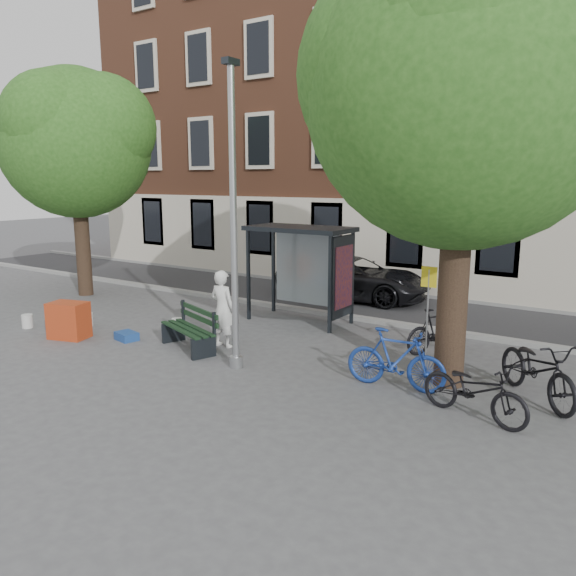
# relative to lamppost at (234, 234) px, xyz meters

# --- Properties ---
(ground) EXTENTS (90.00, 90.00, 0.00)m
(ground) POSITION_rel_lamppost_xyz_m (0.00, 0.00, -2.78)
(ground) COLOR #4C4C4F
(ground) RESTS_ON ground
(road) EXTENTS (40.00, 4.00, 0.01)m
(road) POSITION_rel_lamppost_xyz_m (0.00, 7.00, -2.78)
(road) COLOR #28282B
(road) RESTS_ON ground
(curb_near) EXTENTS (40.00, 0.25, 0.12)m
(curb_near) POSITION_rel_lamppost_xyz_m (0.00, 5.00, -2.72)
(curb_near) COLOR gray
(curb_near) RESTS_ON ground
(curb_far) EXTENTS (40.00, 0.25, 0.12)m
(curb_far) POSITION_rel_lamppost_xyz_m (0.00, 9.00, -2.72)
(curb_far) COLOR gray
(curb_far) RESTS_ON ground
(building_row) EXTENTS (30.00, 8.00, 14.00)m
(building_row) POSITION_rel_lamppost_xyz_m (0.00, 13.00, 4.22)
(building_row) COLOR brown
(building_row) RESTS_ON ground
(lamppost) EXTENTS (0.28, 0.35, 6.11)m
(lamppost) POSITION_rel_lamppost_xyz_m (0.00, 0.00, 0.00)
(lamppost) COLOR #9EA0A3
(lamppost) RESTS_ON ground
(tree_right) EXTENTS (5.76, 5.60, 8.20)m
(tree_right) POSITION_rel_lamppost_xyz_m (4.01, 1.38, 2.83)
(tree_right) COLOR black
(tree_right) RESTS_ON ground
(tree_left) EXTENTS (5.18, 4.86, 7.40)m
(tree_left) POSITION_rel_lamppost_xyz_m (-8.99, 2.88, 2.43)
(tree_left) COLOR black
(tree_left) RESTS_ON ground
(bus_shelter) EXTENTS (2.85, 1.45, 2.62)m
(bus_shelter) POSITION_rel_lamppost_xyz_m (-0.61, 4.11, -0.87)
(bus_shelter) COLOR #1E2328
(bus_shelter) RESTS_ON ground
(painter) EXTENTS (0.67, 0.44, 1.81)m
(painter) POSITION_rel_lamppost_xyz_m (-1.20, 1.00, -1.88)
(painter) COLOR silver
(painter) RESTS_ON ground
(bench) EXTENTS (1.92, 1.18, 0.95)m
(bench) POSITION_rel_lamppost_xyz_m (-1.69, 0.41, -2.35)
(bench) COLOR #1E2328
(bench) RESTS_ON ground
(bike_a) EXTENTS (1.99, 1.11, 0.99)m
(bike_a) POSITION_rel_lamppost_xyz_m (4.85, 0.17, -2.29)
(bike_a) COLOR black
(bike_a) RESTS_ON ground
(bike_b) EXTENTS (1.95, 0.72, 1.15)m
(bike_b) POSITION_rel_lamppost_xyz_m (3.24, 0.72, -2.21)
(bike_b) COLOR navy
(bike_b) RESTS_ON ground
(bike_c) EXTENTS (2.08, 2.14, 1.16)m
(bike_c) POSITION_rel_lamppost_xyz_m (5.55, 1.59, -2.20)
(bike_c) COLOR black
(bike_c) RESTS_ON ground
(bike_d) EXTENTS (1.24, 1.76, 1.04)m
(bike_d) POSITION_rel_lamppost_xyz_m (3.12, 3.35, -2.26)
(bike_d) COLOR black
(bike_d) RESTS_ON ground
(car_dark) EXTENTS (5.19, 2.87, 1.38)m
(car_dark) POSITION_rel_lamppost_xyz_m (-1.14, 7.49, -2.10)
(car_dark) COLOR black
(car_dark) RESTS_ON ground
(red_stand) EXTENTS (1.03, 0.83, 0.90)m
(red_stand) POSITION_rel_lamppost_xyz_m (-4.82, -0.58, -2.33)
(red_stand) COLOR #AA3616
(red_stand) RESTS_ON ground
(blue_crate) EXTENTS (0.62, 0.51, 0.20)m
(blue_crate) POSITION_rel_lamppost_xyz_m (-3.50, 0.08, -2.68)
(blue_crate) COLOR navy
(blue_crate) RESTS_ON ground
(bucket_a) EXTENTS (0.36, 0.36, 0.36)m
(bucket_a) POSITION_rel_lamppost_xyz_m (-6.59, -0.61, -2.60)
(bucket_a) COLOR silver
(bucket_a) RESTS_ON ground
(bucket_b) EXTENTS (0.37, 0.37, 0.36)m
(bucket_b) POSITION_rel_lamppost_xyz_m (-3.00, 1.31, -2.60)
(bucket_b) COLOR white
(bucket_b) RESTS_ON ground
(bucket_c) EXTENTS (0.32, 0.32, 0.36)m
(bucket_c) POSITION_rel_lamppost_xyz_m (-5.42, 0.39, -2.60)
(bucket_c) COLOR silver
(bucket_c) RESTS_ON ground
(notice_sign) EXTENTS (0.35, 0.04, 2.01)m
(notice_sign) POSITION_rel_lamppost_xyz_m (3.00, 2.99, -1.31)
(notice_sign) COLOR #9EA0A3
(notice_sign) RESTS_ON ground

